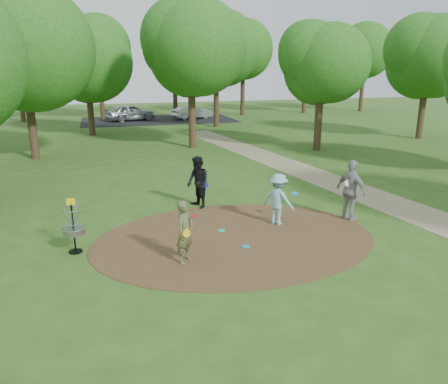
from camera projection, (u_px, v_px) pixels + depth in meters
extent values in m
plane|color=#2D5119|center=(235.00, 239.00, 12.89)|extent=(100.00, 100.00, 0.00)
cylinder|color=#47301C|center=(235.00, 238.00, 12.89)|extent=(8.40, 8.40, 0.02)
cube|color=#8C7A5B|center=(383.00, 201.00, 16.49)|extent=(7.55, 39.89, 0.01)
cube|color=black|center=(159.00, 120.00, 41.08)|extent=(14.00, 8.00, 0.01)
imported|color=brown|center=(185.00, 232.00, 11.13)|extent=(0.70, 0.72, 1.67)
cylinder|color=yellow|center=(187.00, 233.00, 10.92)|extent=(0.22, 0.10, 0.22)
imported|color=#82B8C2|center=(278.00, 199.00, 13.84)|extent=(1.17, 1.22, 1.67)
cylinder|color=#0C84D2|center=(295.00, 193.00, 13.98)|extent=(0.27, 0.26, 0.08)
imported|color=black|center=(198.00, 182.00, 15.48)|extent=(0.93, 1.06, 1.86)
cylinder|color=#0C15D8|center=(205.00, 185.00, 15.52)|extent=(0.23, 0.10, 0.22)
imported|color=#979799|center=(351.00, 191.00, 14.19)|extent=(0.81, 1.27, 2.01)
cylinder|color=white|center=(348.00, 183.00, 14.02)|extent=(0.23, 0.10, 0.22)
cylinder|color=#19BECE|center=(221.00, 230.00, 13.45)|extent=(0.22, 0.22, 0.02)
cylinder|color=#0D95E2|center=(246.00, 246.00, 12.25)|extent=(0.22, 0.22, 0.02)
cylinder|color=red|center=(195.00, 216.00, 14.75)|extent=(0.22, 0.22, 0.02)
imported|color=#AFB0B7|center=(130.00, 112.00, 40.31)|extent=(4.79, 3.08, 1.52)
imported|color=#B8BDC1|center=(192.00, 112.00, 41.78)|extent=(4.07, 2.32, 1.27)
cylinder|color=black|center=(74.00, 229.00, 11.77)|extent=(0.05, 0.05, 1.35)
cylinder|color=black|center=(76.00, 251.00, 11.95)|extent=(0.36, 0.36, 0.04)
cylinder|color=gray|center=(74.00, 231.00, 11.78)|extent=(0.60, 0.60, 0.16)
torus|color=gray|center=(73.00, 228.00, 11.76)|extent=(0.63, 0.63, 0.03)
torus|color=gray|center=(71.00, 209.00, 11.61)|extent=(0.58, 0.58, 0.02)
cube|color=yellow|center=(71.00, 202.00, 11.55)|extent=(0.22, 0.02, 0.18)
cylinder|color=#332316|center=(32.00, 124.00, 23.38)|extent=(0.44, 0.44, 3.80)
sphere|color=#225316|center=(23.00, 52.00, 22.36)|extent=(6.45, 6.45, 6.45)
cylinder|color=#332316|center=(192.00, 114.00, 26.68)|extent=(0.44, 0.44, 4.18)
sphere|color=#225316|center=(191.00, 51.00, 25.66)|extent=(5.64, 5.64, 5.64)
cylinder|color=#332316|center=(318.00, 120.00, 25.88)|extent=(0.44, 0.44, 3.61)
sphere|color=#225316|center=(322.00, 67.00, 25.03)|extent=(4.49, 4.49, 4.49)
cylinder|color=#332316|center=(91.00, 112.00, 31.62)|extent=(0.44, 0.44, 3.42)
sphere|color=#225316|center=(87.00, 65.00, 30.71)|extent=(5.62, 5.62, 5.62)
cylinder|color=#332316|center=(216.00, 100.00, 36.03)|extent=(0.44, 0.44, 4.37)
sphere|color=#225316|center=(216.00, 51.00, 34.95)|extent=(6.04, 6.04, 6.04)
cylinder|color=#332316|center=(422.00, 111.00, 30.12)|extent=(0.44, 0.44, 3.80)
sphere|color=#225316|center=(428.00, 60.00, 29.18)|extent=(5.45, 5.45, 5.45)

